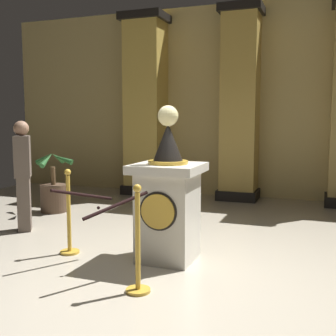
# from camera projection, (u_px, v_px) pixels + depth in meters

# --- Properties ---
(ground_plane) EXTENTS (11.21, 11.21, 0.00)m
(ground_plane) POSITION_uv_depth(u_px,v_px,m) (164.00, 267.00, 4.73)
(ground_plane) COLOR #B2A893
(back_wall) EXTENTS (11.21, 0.16, 4.05)m
(back_wall) POSITION_uv_depth(u_px,v_px,m) (244.00, 101.00, 8.94)
(back_wall) COLOR tan
(back_wall) RESTS_ON ground_plane
(pedestal_clock) EXTENTS (0.78, 0.78, 1.81)m
(pedestal_clock) POSITION_uv_depth(u_px,v_px,m) (168.00, 201.00, 4.93)
(pedestal_clock) COLOR beige
(pedestal_clock) RESTS_ON ground_plane
(stanchion_near) EXTENTS (0.24, 0.24, 1.06)m
(stanchion_near) POSITION_uv_depth(u_px,v_px,m) (69.00, 224.00, 5.20)
(stanchion_near) COLOR gold
(stanchion_near) RESTS_ON ground_plane
(stanchion_far) EXTENTS (0.24, 0.24, 1.05)m
(stanchion_far) POSITION_uv_depth(u_px,v_px,m) (138.00, 255.00, 4.02)
(stanchion_far) COLOR gold
(stanchion_far) RESTS_ON ground_plane
(velvet_rope) EXTENTS (1.07, 1.06, 0.22)m
(velvet_rope) POSITION_uv_depth(u_px,v_px,m) (98.00, 200.00, 4.56)
(velvet_rope) COLOR black
(column_left) EXTENTS (0.96, 0.96, 3.89)m
(column_left) POSITION_uv_depth(u_px,v_px,m) (147.00, 106.00, 9.31)
(column_left) COLOR black
(column_left) RESTS_ON ground_plane
(column_centre_rear) EXTENTS (0.85, 0.85, 3.89)m
(column_centre_rear) POSITION_uv_depth(u_px,v_px,m) (240.00, 105.00, 8.59)
(column_centre_rear) COLOR black
(column_centre_rear) RESTS_ON ground_plane
(potted_palm_left) EXTENTS (0.78, 0.77, 1.10)m
(potted_palm_left) POSITION_uv_depth(u_px,v_px,m) (54.00, 193.00, 7.54)
(potted_palm_left) COLOR #4C3828
(potted_palm_left) RESTS_ON ground_plane
(bystander_guest) EXTENTS (0.38, 0.42, 1.63)m
(bystander_guest) POSITION_uv_depth(u_px,v_px,m) (23.00, 173.00, 6.21)
(bystander_guest) COLOR brown
(bystander_guest) RESTS_ON ground_plane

